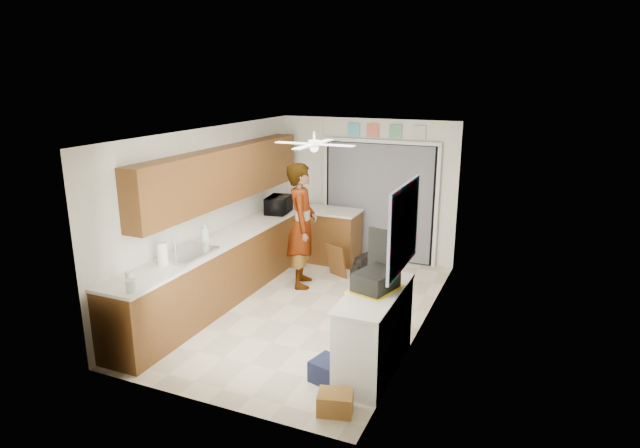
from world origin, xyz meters
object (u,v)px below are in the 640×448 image
(microwave, at_px, (279,205))
(suitcase, at_px, (376,280))
(dog, at_px, (365,265))
(cardboard_box, at_px, (335,403))
(soap_bottle, at_px, (205,233))
(man, at_px, (302,226))
(paper_towel_roll, at_px, (162,254))
(navy_crate, at_px, (331,371))

(microwave, xyz_separation_m, suitcase, (2.54, -2.57, -0.04))
(dog, bearing_deg, cardboard_box, -61.97)
(cardboard_box, distance_m, dog, 3.70)
(soap_bottle, relative_size, suitcase, 0.64)
(cardboard_box, relative_size, man, 0.18)
(soap_bottle, bearing_deg, cardboard_box, -32.03)
(suitcase, bearing_deg, paper_towel_roll, -158.38)
(suitcase, bearing_deg, cardboard_box, -78.67)
(man, bearing_deg, cardboard_box, -170.31)
(soap_bottle, distance_m, paper_towel_roll, 0.92)
(dog, bearing_deg, paper_towel_roll, -106.68)
(man, bearing_deg, suitcase, -157.57)
(microwave, distance_m, dog, 1.79)
(paper_towel_roll, xyz_separation_m, dog, (1.69, 2.87, -0.87))
(soap_bottle, bearing_deg, dog, 48.91)
(microwave, height_order, cardboard_box, microwave)
(soap_bottle, xyz_separation_m, suitcase, (2.68, -0.63, -0.05))
(microwave, distance_m, suitcase, 3.61)
(cardboard_box, bearing_deg, paper_towel_roll, 164.66)
(soap_bottle, xyz_separation_m, navy_crate, (2.36, -1.14, -0.97))
(suitcase, distance_m, navy_crate, 1.10)
(cardboard_box, bearing_deg, man, 120.59)
(man, bearing_deg, soap_bottle, 123.83)
(microwave, height_order, man, man)
(paper_towel_roll, bearing_deg, man, 68.00)
(microwave, height_order, soap_bottle, soap_bottle)
(microwave, bearing_deg, soap_bottle, 167.07)
(soap_bottle, bearing_deg, paper_towel_roll, -89.21)
(microwave, bearing_deg, dog, -98.39)
(microwave, xyz_separation_m, man, (0.76, -0.67, -0.11))
(suitcase, bearing_deg, navy_crate, -106.66)
(navy_crate, distance_m, man, 2.95)
(paper_towel_roll, xyz_separation_m, cardboard_box, (2.60, -0.71, -0.98))
(paper_towel_roll, relative_size, suitcase, 0.59)
(navy_crate, relative_size, dog, 0.73)
(cardboard_box, height_order, man, man)
(cardboard_box, bearing_deg, microwave, 124.66)
(paper_towel_roll, height_order, navy_crate, paper_towel_roll)
(navy_crate, bearing_deg, microwave, 125.82)
(cardboard_box, bearing_deg, dog, 104.25)
(soap_bottle, height_order, suitcase, soap_bottle)
(paper_towel_roll, distance_m, dog, 3.45)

